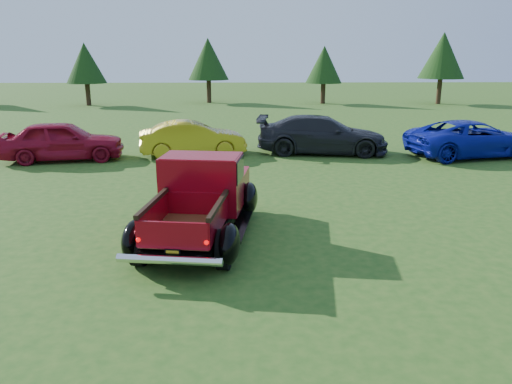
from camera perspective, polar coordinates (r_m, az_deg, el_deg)
name	(u,v)px	position (r m, az deg, el deg)	size (l,w,h in m)	color
ground	(260,245)	(10.33, 0.51, -6.04)	(120.00, 120.00, 0.00)	#244F16
tree_west	(85,63)	(40.32, -18.92, 13.75)	(2.94, 2.94, 4.60)	#332114
tree_mid_left	(208,59)	(40.69, -5.49, 14.88)	(3.20, 3.20, 5.00)	#332114
tree_mid_right	(324,65)	(40.11, 7.78, 14.22)	(2.82, 2.82, 4.40)	#332114
tree_east	(442,56)	(42.01, 20.54, 14.40)	(3.46, 3.46, 5.40)	#332114
pickup_truck	(202,196)	(10.85, -6.14, -0.50)	(2.71, 4.85, 1.73)	black
show_car_red	(63,141)	(19.63, -21.23, 5.50)	(1.73, 4.29, 1.46)	maroon
show_car_yellow	(193,138)	(19.40, -7.25, 6.10)	(1.40, 4.01, 1.32)	gold
show_car_grey	(322,135)	(19.84, 7.57, 6.52)	(2.06, 5.06, 1.47)	black
show_car_blue	(472,139)	(20.72, 23.49, 5.62)	(2.29, 4.96, 1.38)	#0D1797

